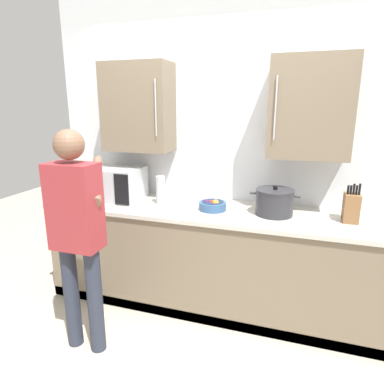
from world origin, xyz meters
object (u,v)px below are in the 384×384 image
(thermos_flask, at_px, (161,190))
(knife_block, at_px, (351,207))
(person_figure, at_px, (77,225))
(stock_pot, at_px, (274,202))
(microwave_oven, at_px, (113,183))
(fruit_bowl, at_px, (213,205))

(thermos_flask, bearing_deg, knife_block, 0.33)
(person_figure, bearing_deg, stock_pot, 33.93)
(microwave_oven, height_order, person_figure, person_figure)
(fruit_bowl, distance_m, knife_block, 1.08)
(microwave_oven, distance_m, knife_block, 2.06)
(stock_pot, xyz_separation_m, fruit_bowl, (-0.51, -0.03, -0.06))
(microwave_oven, bearing_deg, stock_pot, -0.95)
(stock_pot, relative_size, knife_block, 1.31)
(microwave_oven, height_order, fruit_bowl, microwave_oven)
(stock_pot, xyz_separation_m, thermos_flask, (-1.00, -0.00, 0.02))
(microwave_oven, bearing_deg, fruit_bowl, -3.30)
(person_figure, bearing_deg, microwave_oven, 105.06)
(stock_pot, relative_size, fruit_bowl, 1.73)
(stock_pot, bearing_deg, fruit_bowl, -176.36)
(knife_block, bearing_deg, person_figure, -154.89)
(knife_block, height_order, person_figure, person_figure)
(thermos_flask, bearing_deg, stock_pot, 0.05)
(fruit_bowl, bearing_deg, stock_pot, 3.64)
(fruit_bowl, relative_size, knife_block, 0.75)
(stock_pot, distance_m, knife_block, 0.57)
(thermos_flask, relative_size, knife_block, 0.83)
(stock_pot, height_order, fruit_bowl, stock_pot)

